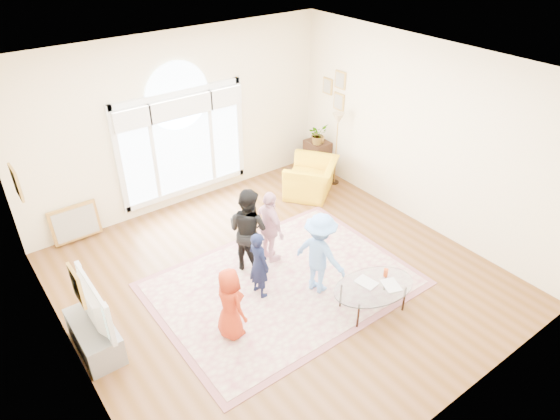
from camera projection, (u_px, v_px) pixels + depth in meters
ground at (280, 278)px, 7.72m from camera, size 6.00×6.00×0.00m
room_shell at (185, 127)px, 8.82m from camera, size 6.00×6.00×6.00m
area_rug at (283, 284)px, 7.60m from camera, size 3.60×2.60×0.02m
rug_border at (283, 284)px, 7.60m from camera, size 3.80×2.80×0.01m
tv_console at (95, 336)px, 6.42m from camera, size 0.45×1.00×0.42m
television at (87, 306)px, 6.15m from camera, size 0.17×1.08×0.62m
coffee_table at (374, 287)px, 6.94m from camera, size 1.34×0.99×0.54m
armchair at (311, 178)px, 9.79m from camera, size 1.38×1.36×0.68m
side_cabinet at (317, 157)px, 10.57m from camera, size 0.40×0.50×0.70m
floor_lamp at (338, 124)px, 9.66m from camera, size 0.27×0.27×1.51m
plant_pedestal at (317, 159)px, 10.48m from camera, size 0.20×0.20×0.70m
potted_plant at (318, 134)px, 10.18m from camera, size 0.41×0.36×0.43m
leaning_picture at (79, 240)px, 8.60m from camera, size 0.80×0.14×0.62m
child_red at (230, 303)px, 6.44m from camera, size 0.38×0.55×1.06m
child_navy at (259, 264)px, 7.13m from camera, size 0.27×0.40×1.07m
child_black at (248, 230)px, 7.58m from camera, size 0.73×0.82×1.40m
child_pink at (270, 227)px, 7.79m from camera, size 0.35×0.74×1.23m
child_blue at (320, 254)px, 7.17m from camera, size 0.67×0.92×1.29m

